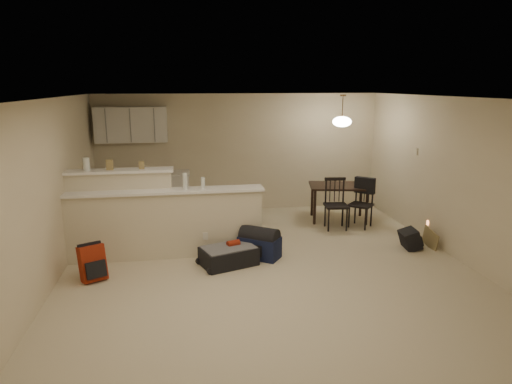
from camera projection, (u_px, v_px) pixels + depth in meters
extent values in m
plane|color=beige|center=(270.00, 272.00, 6.68)|extent=(7.00, 7.00, 0.00)
plane|color=white|center=(272.00, 98.00, 6.10)|extent=(7.00, 7.00, 0.00)
cube|color=beige|center=(240.00, 153.00, 9.75)|extent=(6.00, 0.02, 2.50)
cube|color=beige|center=(372.00, 306.00, 3.03)|extent=(6.00, 0.02, 2.50)
cube|color=beige|center=(45.00, 197.00, 5.92)|extent=(0.02, 7.00, 2.50)
cube|color=beige|center=(467.00, 182.00, 6.86)|extent=(0.02, 7.00, 2.50)
cube|color=beige|center=(166.00, 225.00, 7.19)|extent=(3.00, 0.28, 1.05)
cube|color=white|center=(165.00, 191.00, 7.06)|extent=(3.08, 0.38, 0.04)
cube|color=beige|center=(122.00, 214.00, 7.26)|extent=(1.60, 0.24, 1.35)
cube|color=white|center=(119.00, 171.00, 7.10)|extent=(1.68, 0.34, 0.04)
cube|color=white|center=(131.00, 125.00, 9.09)|extent=(1.40, 0.34, 0.70)
cube|color=white|center=(145.00, 196.00, 9.33)|extent=(1.80, 0.60, 0.90)
cube|color=beige|center=(416.00, 151.00, 8.28)|extent=(0.02, 0.12, 0.12)
cylinder|color=silver|center=(86.00, 164.00, 6.99)|extent=(0.10, 0.10, 0.20)
cube|color=olive|center=(110.00, 165.00, 7.05)|extent=(0.10, 0.07, 0.16)
cube|color=olive|center=(142.00, 165.00, 7.13)|extent=(0.08, 0.06, 0.12)
cylinder|color=silver|center=(185.00, 181.00, 7.08)|extent=(0.07, 0.07, 0.26)
cylinder|color=silver|center=(203.00, 183.00, 7.13)|extent=(0.06, 0.06, 0.18)
cube|color=black|center=(339.00, 186.00, 9.10)|extent=(1.29, 0.99, 0.04)
cylinder|color=black|center=(315.00, 207.00, 8.90)|extent=(0.05, 0.05, 0.69)
cylinder|color=black|center=(367.00, 208.00, 8.86)|extent=(0.05, 0.05, 0.69)
cylinder|color=black|center=(312.00, 200.00, 9.50)|extent=(0.05, 0.05, 0.69)
cylinder|color=black|center=(361.00, 200.00, 9.46)|extent=(0.05, 0.05, 0.69)
cylinder|color=brown|center=(343.00, 107.00, 8.74)|extent=(0.02, 0.02, 0.50)
cylinder|color=brown|center=(343.00, 95.00, 8.69)|extent=(0.12, 0.12, 0.03)
ellipsoid|color=white|center=(342.00, 122.00, 8.80)|extent=(0.36, 0.36, 0.20)
cube|color=black|center=(229.00, 256.00, 6.94)|extent=(0.93, 0.76, 0.27)
cube|color=maroon|center=(92.00, 263.00, 6.37)|extent=(0.39, 0.34, 0.50)
cube|color=#121A3A|center=(259.00, 247.00, 7.21)|extent=(0.71, 0.65, 0.34)
cube|color=black|center=(410.00, 239.00, 7.61)|extent=(0.29, 0.38, 0.32)
cube|color=olive|center=(430.00, 239.00, 7.65)|extent=(0.04, 0.41, 0.31)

